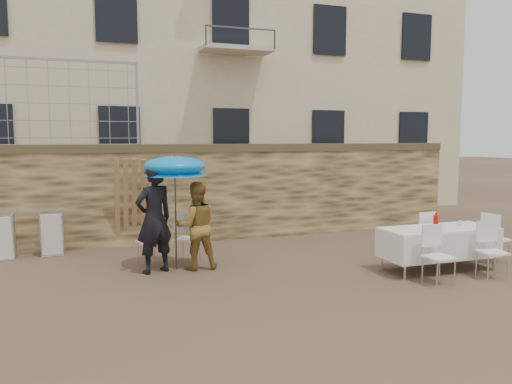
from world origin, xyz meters
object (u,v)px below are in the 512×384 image
object	(u,v)px
banquet_table	(439,230)
couple_chair_left	(151,240)
chair_stack_left	(4,235)
chair_stack_right	(53,232)
man_suit	(154,219)
table_chair_back	(420,235)
soda_bottle	(436,222)
couple_chair_right	(188,237)
table_chair_side	(495,238)
table_chair_front_left	(439,255)
woman_dress	(196,226)
umbrella	(175,170)
table_chair_front_right	(492,251)

from	to	relation	value
banquet_table	couple_chair_left	bearing A→B (deg)	157.35
chair_stack_left	chair_stack_right	size ratio (longest dim) A/B	1.00
man_suit	table_chair_back	distance (m)	5.15
soda_bottle	couple_chair_right	bearing A→B (deg)	151.22
soda_bottle	table_chair_side	size ratio (longest dim) A/B	0.27
couple_chair_right	banquet_table	size ratio (longest dim) A/B	0.46
banquet_table	soda_bottle	distance (m)	0.30
table_chair_front_left	man_suit	bearing A→B (deg)	148.84
soda_bottle	table_chair_front_left	size ratio (longest dim) A/B	0.27
soda_bottle	table_chair_side	xyz separation A→B (m)	(1.60, 0.25, -0.43)
couple_chair_right	chair_stack_left	xyz separation A→B (m)	(-3.39, 1.53, -0.02)
table_chair_back	chair_stack_left	distance (m)	8.25
soda_bottle	table_chair_side	distance (m)	1.67
table_chair_front_left	table_chair_back	distance (m)	1.74
couple_chair_right	table_chair_side	bearing A→B (deg)	-163.61
woman_dress	umbrella	xyz separation A→B (m)	(-0.35, 0.10, 1.02)
table_chair_front_right	table_chair_side	world-z (taller)	same
table_chair_side	table_chair_front_left	bearing A→B (deg)	101.42
table_chair_back	table_chair_front_left	bearing A→B (deg)	56.60
couple_chair_left	table_chair_side	size ratio (longest dim) A/B	1.00
man_suit	chair_stack_right	size ratio (longest dim) A/B	2.10
couple_chair_right	table_chair_front_left	xyz separation A→B (m)	(3.58, -2.79, 0.00)
table_chair_front_right	chair_stack_right	world-z (taller)	table_chair_front_right
table_chair_front_left	soda_bottle	bearing A→B (deg)	52.74
table_chair_front_left	table_chair_back	size ratio (longest dim) A/B	1.00
table_chair_side	couple_chair_right	bearing A→B (deg)	59.25
table_chair_front_right	banquet_table	bearing A→B (deg)	134.29
umbrella	chair_stack_left	distance (m)	3.91
man_suit	table_chair_back	size ratio (longest dim) A/B	2.01
man_suit	woman_dress	distance (m)	0.77
woman_dress	umbrella	distance (m)	1.08
woman_dress	umbrella	size ratio (longest dim) A/B	0.82
banquet_table	umbrella	bearing A→B (deg)	160.50
woman_dress	table_chair_side	world-z (taller)	woman_dress
umbrella	banquet_table	world-z (taller)	umbrella
woman_dress	chair_stack_right	xyz separation A→B (m)	(-2.54, 2.08, -0.34)
man_suit	table_chair_side	bearing A→B (deg)	145.13
table_chair_front_left	table_chair_front_right	xyz separation A→B (m)	(1.10, 0.00, 0.00)
chair_stack_left	chair_stack_right	bearing A→B (deg)	0.00
woman_dress	chair_stack_right	size ratio (longest dim) A/B	1.73
couple_chair_left	soda_bottle	size ratio (longest dim) A/B	3.69
man_suit	banquet_table	xyz separation A→B (m)	(4.88, -1.49, -0.23)
man_suit	table_chair_front_left	size ratio (longest dim) A/B	2.01
woman_dress	soda_bottle	size ratio (longest dim) A/B	6.13
woman_dress	couple_chair_right	size ratio (longest dim) A/B	1.66
table_chair_front_right	chair_stack_left	world-z (taller)	table_chair_front_right
umbrella	table_chair_front_right	bearing A→B (deg)	-25.13
soda_bottle	table_chair_front_right	world-z (taller)	soda_bottle
woman_dress	chair_stack_right	distance (m)	3.30
table_chair_back	chair_stack_left	size ratio (longest dim) A/B	1.04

